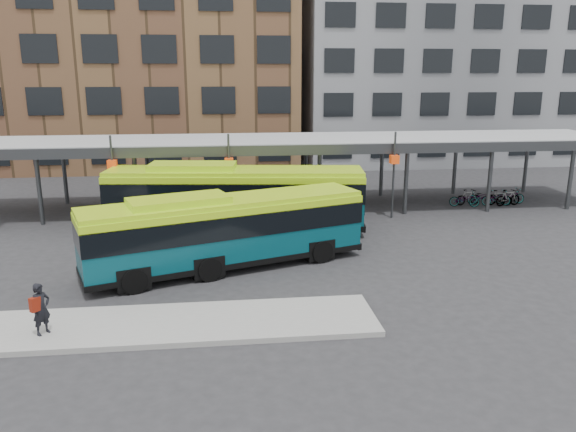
{
  "coord_description": "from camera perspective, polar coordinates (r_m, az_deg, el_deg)",
  "views": [
    {
      "loc": [
        -3.32,
        -19.85,
        7.92
      ],
      "look_at": [
        -0.55,
        3.81,
        1.8
      ],
      "focal_mm": 35.0,
      "sensor_mm": 36.0,
      "label": 1
    }
  ],
  "objects": [
    {
      "name": "building_brick",
      "position": [
        52.37,
        -14.69,
        17.33
      ],
      "size": [
        26.0,
        14.0,
        22.0
      ],
      "primitive_type": "cube",
      "color": "brown",
      "rests_on": "ground"
    },
    {
      "name": "boarding_island",
      "position": [
        18.71,
        -12.97,
        -10.73
      ],
      "size": [
        14.0,
        3.0,
        0.18
      ],
      "primitive_type": "cube",
      "color": "gray",
      "rests_on": "ground"
    },
    {
      "name": "building_grey",
      "position": [
        55.38,
        14.31,
        16.13
      ],
      "size": [
        24.0,
        14.0,
        20.0
      ],
      "primitive_type": "cube",
      "color": "slate",
      "rests_on": "ground"
    },
    {
      "name": "canopy",
      "position": [
        33.13,
        -0.99,
        7.44
      ],
      "size": [
        40.0,
        6.53,
        4.8
      ],
      "color": "#999B9E",
      "rests_on": "ground"
    },
    {
      "name": "bus_rear",
      "position": [
        28.47,
        -5.44,
        2.0
      ],
      "size": [
        13.02,
        4.25,
        3.52
      ],
      "rotation": [
        0.0,
        0.0,
        -0.12
      ],
      "color": "#07424D",
      "rests_on": "ground"
    },
    {
      "name": "ground",
      "position": [
        21.63,
        2.63,
        -7.09
      ],
      "size": [
        120.0,
        120.0,
        0.0
      ],
      "primitive_type": "plane",
      "color": "#28282B",
      "rests_on": "ground"
    },
    {
      "name": "pedestrian",
      "position": [
        18.69,
        -23.82,
        -8.6
      ],
      "size": [
        0.67,
        0.71,
        1.62
      ],
      "rotation": [
        0.0,
        0.0,
        0.89
      ],
      "color": "black",
      "rests_on": "boarding_island"
    },
    {
      "name": "bike_rack",
      "position": [
        36.49,
        19.82,
        1.78
      ],
      "size": [
        4.98,
        1.34,
        1.02
      ],
      "color": "slate",
      "rests_on": "ground"
    },
    {
      "name": "bus_front",
      "position": [
        23.16,
        -6.39,
        -1.35
      ],
      "size": [
        11.78,
        6.2,
        3.2
      ],
      "rotation": [
        0.0,
        0.0,
        0.34
      ],
      "color": "#07424D",
      "rests_on": "ground"
    }
  ]
}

